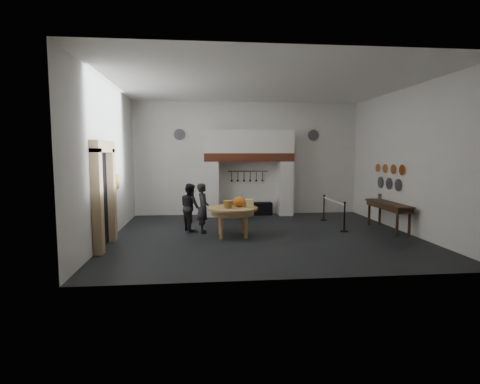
{
  "coord_description": "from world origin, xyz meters",
  "views": [
    {
      "loc": [
        -1.85,
        -11.03,
        2.49
      ],
      "look_at": [
        -0.74,
        -0.24,
        1.35
      ],
      "focal_mm": 28.0,
      "sensor_mm": 36.0,
      "label": 1
    }
  ],
  "objects": [
    {
      "name": "pewter_plate_mid",
      "position": [
        4.46,
        1.0,
        1.45
      ],
      "size": [
        0.03,
        0.4,
        0.4
      ],
      "primitive_type": "cylinder",
      "rotation": [
        0.0,
        1.57,
        0.0
      ],
      "color": "#4C4C51",
      "rests_on": "wall_right"
    },
    {
      "name": "copper_pan_a",
      "position": [
        4.46,
        0.2,
        1.95
      ],
      "size": [
        0.03,
        0.34,
        0.34
      ],
      "primitive_type": "cylinder",
      "rotation": [
        0.0,
        1.57,
        0.0
      ],
      "color": "#C6662D",
      "rests_on": "wall_right"
    },
    {
      "name": "work_table",
      "position": [
        -0.94,
        -0.04,
        0.84
      ],
      "size": [
        1.6,
        1.6,
        0.07
      ],
      "primitive_type": "cylinder",
      "rotation": [
        0.0,
        0.0,
        0.07
      ],
      "color": "tan",
      "rests_on": "floor"
    },
    {
      "name": "barrier_post_near",
      "position": [
        2.64,
        0.26,
        0.45
      ],
      "size": [
        0.05,
        0.05,
        0.9
      ],
      "primitive_type": "cylinder",
      "color": "black",
      "rests_on": "floor"
    },
    {
      "name": "copper_pan_c",
      "position": [
        4.46,
        1.3,
        1.95
      ],
      "size": [
        0.03,
        0.3,
        0.3
      ],
      "primitive_type": "cylinder",
      "rotation": [
        0.0,
        1.57,
        0.0
      ],
      "color": "#C6662D",
      "rests_on": "wall_right"
    },
    {
      "name": "wall_right",
      "position": [
        4.5,
        0.0,
        2.25
      ],
      "size": [
        0.02,
        8.0,
        4.5
      ],
      "primitive_type": "cube",
      "color": "silver",
      "rests_on": "floor"
    },
    {
      "name": "door_recess",
      "position": [
        -4.47,
        -1.0,
        1.25
      ],
      "size": [
        0.04,
        1.1,
        2.5
      ],
      "primitive_type": "cube",
      "color": "black",
      "rests_on": "floor"
    },
    {
      "name": "wall_plaque",
      "position": [
        -4.45,
        0.8,
        1.6
      ],
      "size": [
        0.05,
        0.34,
        0.44
      ],
      "primitive_type": "cube",
      "color": "gold",
      "rests_on": "wall_left"
    },
    {
      "name": "pewter_plate_back_left",
      "position": [
        -2.7,
        3.96,
        3.2
      ],
      "size": [
        0.44,
        0.03,
        0.44
      ],
      "primitive_type": "cylinder",
      "rotation": [
        1.57,
        0.0,
        0.0
      ],
      "color": "#4C4C51",
      "rests_on": "wall_back"
    },
    {
      "name": "barrier_post_far",
      "position": [
        2.64,
        2.26,
        0.45
      ],
      "size": [
        0.05,
        0.05,
        0.9
      ],
      "primitive_type": "cylinder",
      "color": "black",
      "rests_on": "floor"
    },
    {
      "name": "pewter_jug",
      "position": [
        4.1,
        0.9,
        1.01
      ],
      "size": [
        0.12,
        0.12,
        0.22
      ],
      "primitive_type": "cylinder",
      "color": "#515156",
      "rests_on": "side_table"
    },
    {
      "name": "wall_back",
      "position": [
        0.0,
        4.0,
        2.25
      ],
      "size": [
        9.0,
        0.02,
        4.5
      ],
      "primitive_type": "cube",
      "color": "silver",
      "rests_on": "floor"
    },
    {
      "name": "hearth_brick_band",
      "position": [
        0.0,
        3.65,
        2.31
      ],
      "size": [
        3.5,
        0.72,
        0.32
      ],
      "primitive_type": "cube",
      "color": "#9E442B",
      "rests_on": "chimney_pier_left"
    },
    {
      "name": "side_table",
      "position": [
        4.1,
        0.3,
        0.87
      ],
      "size": [
        0.55,
        2.2,
        0.06
      ],
      "primitive_type": "cube",
      "color": "#362113",
      "rests_on": "floor"
    },
    {
      "name": "utensil_rail",
      "position": [
        0.0,
        3.92,
        1.75
      ],
      "size": [
        1.6,
        0.02,
        0.02
      ],
      "primitive_type": "cylinder",
      "rotation": [
        0.0,
        1.57,
        0.0
      ],
      "color": "black",
      "rests_on": "wall_back"
    },
    {
      "name": "door_jamb_far",
      "position": [
        -4.38,
        -0.3,
        1.3
      ],
      "size": [
        0.22,
        0.3,
        2.6
      ],
      "primitive_type": "cube",
      "color": "tan",
      "rests_on": "floor"
    },
    {
      "name": "chimney_hood",
      "position": [
        0.0,
        3.65,
        2.92
      ],
      "size": [
        3.5,
        0.7,
        0.9
      ],
      "primitive_type": "cube",
      "color": "silver",
      "rests_on": "hearth_brick_band"
    },
    {
      "name": "door_lintel",
      "position": [
        -4.38,
        -1.0,
        2.65
      ],
      "size": [
        0.22,
        1.7,
        0.3
      ],
      "primitive_type": "cube",
      "color": "tan",
      "rests_on": "door_jamb_near"
    },
    {
      "name": "wall_left",
      "position": [
        -4.5,
        0.0,
        2.25
      ],
      "size": [
        0.02,
        8.0,
        4.5
      ],
      "primitive_type": "cube",
      "color": "silver",
      "rests_on": "floor"
    },
    {
      "name": "visitor_near",
      "position": [
        -1.82,
        0.53,
        0.78
      ],
      "size": [
        0.41,
        0.59,
        1.55
      ],
      "primitive_type": "imported",
      "rotation": [
        0.0,
        0.0,
        1.64
      ],
      "color": "black",
      "rests_on": "floor"
    },
    {
      "name": "pewter_plate_right",
      "position": [
        4.46,
        1.6,
        1.45
      ],
      "size": [
        0.03,
        0.4,
        0.4
      ],
      "primitive_type": "cylinder",
      "rotation": [
        0.0,
        1.57,
        0.0
      ],
      "color": "#4C4C51",
      "rests_on": "wall_right"
    },
    {
      "name": "iron_range",
      "position": [
        0.0,
        3.72,
        0.25
      ],
      "size": [
        1.9,
        0.45,
        0.5
      ],
      "primitive_type": "cube",
      "color": "black",
      "rests_on": "floor"
    },
    {
      "name": "cheese_block_big",
      "position": [
        -0.44,
        -0.09,
        0.99
      ],
      "size": [
        0.22,
        0.22,
        0.24
      ],
      "primitive_type": "cube",
      "color": "#FFF698",
      "rests_on": "work_table"
    },
    {
      "name": "chimney_pier_right",
      "position": [
        1.48,
        3.65,
        1.07
      ],
      "size": [
        0.55,
        0.7,
        2.15
      ],
      "primitive_type": "cube",
      "color": "silver",
      "rests_on": "floor"
    },
    {
      "name": "copper_pan_d",
      "position": [
        4.46,
        1.85,
        1.95
      ],
      "size": [
        0.03,
        0.28,
        0.28
      ],
      "primitive_type": "cylinder",
      "rotation": [
        0.0,
        1.57,
        0.0
      ],
      "color": "#C6662D",
      "rests_on": "wall_right"
    },
    {
      "name": "wall_front",
      "position": [
        0.0,
        -4.0,
        2.25
      ],
      "size": [
        9.0,
        0.02,
        4.5
      ],
      "primitive_type": "cube",
      "color": "silver",
      "rests_on": "floor"
    },
    {
      "name": "wicker_basket",
      "position": [
        -1.09,
        -0.19,
        0.98
      ],
      "size": [
        0.34,
        0.34,
        0.22
      ],
      "primitive_type": "cone",
      "rotation": [
        3.14,
        0.0,
        0.07
      ],
      "color": "#A5803C",
      "rests_on": "work_table"
    },
    {
      "name": "door_jamb_near",
      "position": [
        -4.38,
        -1.7,
        1.3
      ],
      "size": [
        0.22,
        0.3,
        2.6
      ],
      "primitive_type": "cube",
      "color": "tan",
      "rests_on": "floor"
    },
    {
      "name": "pumpkin",
      "position": [
        -0.74,
        0.06,
        1.03
      ],
      "size": [
        0.36,
        0.36,
        0.31
      ],
      "primitive_type": "ellipsoid",
      "color": "orange",
      "rests_on": "work_table"
    },
    {
      "name": "pewter_plate_back_right",
      "position": [
        2.7,
        3.96,
        3.2
      ],
      "size": [
        0.44,
        0.03,
        0.44
      ],
      "primitive_type": "cylinder",
      "rotation": [
        1.57,
        0.0,
        0.0
      ],
      "color": "#4C4C51",
      "rests_on": "wall_back"
    },
    {
      "name": "pewter_plate_left",
      "position": [
        4.46,
        0.4,
        1.45
      ],
      "size": [
        0.03,
        0.4,
        0.4
      ],
      "primitive_type": "cylinder",
      "rotation": [
        0.0,
        1.57,
        0.0
      ],
      "color": "#4C4C51",
      "rests_on": "wall_right"
    },
    {
      "name": "bread_loaf",
      "position": [
        -1.04,
        0.31,
        0.94
      ],
      "size": [
        0.31,
        0.18,
        0.13
      ],
      "primitive_type": "ellipsoid",
      "color": "#975E35",
      "rests_on": "work_table"
    },
    {
      "name": "floor",
      "position": [
        0.0,
        0.0,
        0.0
      ],
      "size": [
        9.0,
        8.0,
        0.02
      ],
      "primitive_type": "cube",
      "color": "black",
      "rests_on": "ground"
    },
    {
      "name": "cheese_block_small",
      "position": [
        -0.46,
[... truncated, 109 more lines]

